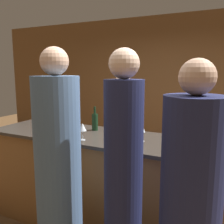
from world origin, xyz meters
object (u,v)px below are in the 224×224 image
at_px(guest_1, 59,179).
at_px(wine_bottle_0, 199,134).
at_px(guest_2, 189,219).
at_px(guest_0, 123,190).
at_px(wine_bottle_1, 95,121).
at_px(bartender, 122,140).

bearing_deg(guest_1, wine_bottle_0, 43.26).
xyz_separation_m(guest_2, wine_bottle_0, (-0.07, 0.93, 0.33)).
xyz_separation_m(guest_0, wine_bottle_1, (-0.77, 0.92, 0.27)).
bearing_deg(bartender, wine_bottle_1, 81.25).
bearing_deg(guest_1, wine_bottle_1, 102.45).
distance_m(guest_0, wine_bottle_0, 1.00).
bearing_deg(wine_bottle_1, wine_bottle_0, -2.66).
xyz_separation_m(guest_1, wine_bottle_0, (0.97, 0.91, 0.28)).
bearing_deg(guest_2, wine_bottle_1, 141.99).
bearing_deg(bartender, guest_2, 126.26).
xyz_separation_m(bartender, guest_0, (0.68, -1.53, 0.10)).
distance_m(guest_2, wine_bottle_0, 0.99).
relative_size(bartender, guest_0, 0.92).
bearing_deg(guest_0, wine_bottle_1, 129.79).
relative_size(guest_0, guest_1, 0.99).
xyz_separation_m(wine_bottle_0, wine_bottle_1, (-1.18, 0.05, 0.00)).
distance_m(guest_0, wine_bottle_1, 1.23).
bearing_deg(guest_0, wine_bottle_0, 64.75).
bearing_deg(guest_1, bartender, 94.38).
bearing_deg(bartender, guest_0, 113.90).
bearing_deg(wine_bottle_0, bartender, 148.82).
xyz_separation_m(bartender, guest_2, (1.16, -1.58, 0.03)).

